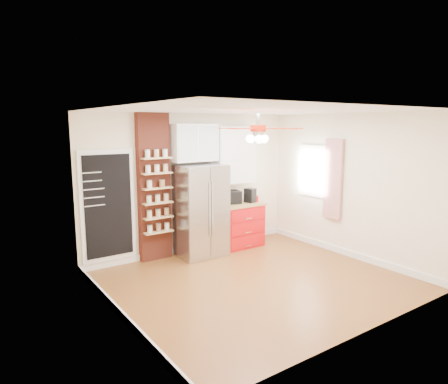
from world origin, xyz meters
TOP-DOWN VIEW (x-y plane):
  - floor at (0.00, 0.00)m, footprint 4.50×4.50m
  - ceiling at (0.00, 0.00)m, footprint 4.50×4.50m
  - wall_back at (0.00, 2.00)m, footprint 4.50×0.02m
  - wall_front at (0.00, -2.00)m, footprint 4.50×0.02m
  - wall_left at (-2.25, 0.00)m, footprint 0.02×4.00m
  - wall_right at (2.25, 0.00)m, footprint 0.02×4.00m
  - chalkboard at (-1.70, 1.96)m, footprint 0.95×0.05m
  - brick_pillar at (-0.85, 1.92)m, footprint 0.60×0.16m
  - fridge at (-0.05, 1.63)m, footprint 0.90×0.70m
  - upper_glass_cabinet at (-0.05, 1.82)m, footprint 0.90×0.35m
  - red_cabinet at (0.92, 1.68)m, footprint 0.94×0.64m
  - upper_shelf_unit at (0.92, 1.85)m, footprint 0.90×0.30m
  - window at (2.23, 0.90)m, footprint 0.04×0.75m
  - curtain at (2.18, 0.35)m, footprint 0.06×0.40m
  - ceiling_fan at (0.00, 0.00)m, footprint 1.40×1.40m
  - toaster_oven at (0.72, 1.77)m, footprint 0.53×0.42m
  - coffee_maker at (1.16, 1.62)m, footprint 0.21×0.24m
  - canister_left at (1.29, 1.59)m, footprint 0.11×0.11m
  - canister_right at (1.29, 1.72)m, footprint 0.10×0.10m
  - pantry_jar_oats at (-1.01, 1.76)m, footprint 0.10×0.10m
  - pantry_jar_beans at (-0.77, 1.76)m, footprint 0.12×0.12m

SIDE VIEW (x-z plane):
  - floor at x=0.00m, z-range 0.00..0.00m
  - red_cabinet at x=0.92m, z-range 0.00..0.90m
  - fridge at x=-0.05m, z-range 0.00..1.75m
  - canister_right at x=1.29m, z-range 0.90..1.03m
  - canister_left at x=1.29m, z-range 0.90..1.03m
  - toaster_oven at x=0.72m, z-range 0.90..1.16m
  - coffee_maker at x=1.16m, z-range 0.90..1.19m
  - chalkboard at x=-1.70m, z-range 0.12..2.08m
  - wall_back at x=0.00m, z-range 0.00..2.70m
  - wall_front at x=0.00m, z-range 0.00..2.70m
  - wall_left at x=-2.25m, z-range 0.00..2.70m
  - wall_right at x=2.25m, z-range 0.00..2.70m
  - brick_pillar at x=-0.85m, z-range 0.00..2.70m
  - pantry_jar_beans at x=-0.77m, z-range 1.37..1.49m
  - pantry_jar_oats at x=-1.01m, z-range 1.37..1.51m
  - curtain at x=2.18m, z-range 0.67..2.23m
  - window at x=2.23m, z-range 1.02..2.08m
  - upper_shelf_unit at x=0.92m, z-range 1.30..2.45m
  - upper_glass_cabinet at x=-0.05m, z-range 1.80..2.50m
  - ceiling_fan at x=0.00m, z-range 2.20..2.65m
  - ceiling at x=0.00m, z-range 2.70..2.70m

